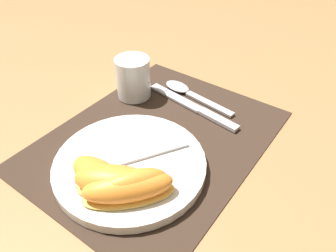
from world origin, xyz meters
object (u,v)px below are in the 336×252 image
object	(u,v)px
citrus_wedge_1	(116,183)
juice_glass	(133,80)
fork	(124,161)
citrus_wedge_2	(128,188)
knife	(194,107)
plate	(130,165)
citrus_wedge_3	(134,186)
citrus_wedge_0	(101,179)
spoon	(186,91)

from	to	relation	value
citrus_wedge_1	juice_glass	bearing A→B (deg)	35.43
fork	citrus_wedge_2	bearing A→B (deg)	-132.52
juice_glass	citrus_wedge_1	world-z (taller)	juice_glass
knife	plate	bearing A→B (deg)	-178.33
citrus_wedge_1	citrus_wedge_3	bearing A→B (deg)	-67.22
plate	citrus_wedge_2	xyz separation A→B (m)	(-0.05, -0.04, 0.03)
citrus_wedge_0	citrus_wedge_3	world-z (taller)	citrus_wedge_3
fork	citrus_wedge_3	distance (m)	0.07
juice_glass	spoon	distance (m)	0.11
citrus_wedge_2	knife	bearing A→B (deg)	11.47
fork	citrus_wedge_1	bearing A→B (deg)	-148.82
fork	knife	bearing A→B (deg)	0.22
citrus_wedge_3	spoon	bearing A→B (deg)	19.45
plate	spoon	size ratio (longest dim) A/B	1.38
plate	citrus_wedge_0	distance (m)	0.06
fork	citrus_wedge_2	size ratio (longest dim) A/B	1.33
citrus_wedge_1	plate	bearing A→B (deg)	23.84
spoon	citrus_wedge_0	xyz separation A→B (m)	(-0.29, -0.05, 0.03)
citrus_wedge_3	knife	bearing A→B (deg)	12.71
plate	citrus_wedge_0	bearing A→B (deg)	-179.04
juice_glass	citrus_wedge_1	distance (m)	0.27
citrus_wedge_3	citrus_wedge_2	bearing A→B (deg)	149.12
fork	citrus_wedge_0	xyz separation A→B (m)	(-0.05, -0.01, 0.01)
citrus_wedge_1	citrus_wedge_3	distance (m)	0.03
citrus_wedge_1	spoon	bearing A→B (deg)	14.39
fork	citrus_wedge_0	size ratio (longest dim) A/B	1.44
knife	juice_glass	bearing A→B (deg)	104.75
plate	knife	xyz separation A→B (m)	(0.20, 0.01, -0.01)
juice_glass	citrus_wedge_2	xyz separation A→B (m)	(-0.21, -0.18, -0.00)
citrus_wedge_1	citrus_wedge_2	size ratio (longest dim) A/B	1.02
plate	fork	size ratio (longest dim) A/B	1.40
knife	citrus_wedge_3	world-z (taller)	citrus_wedge_3
spoon	citrus_wedge_2	bearing A→B (deg)	-161.73
plate	citrus_wedge_2	world-z (taller)	citrus_wedge_2
knife	citrus_wedge_1	world-z (taller)	citrus_wedge_1
citrus_wedge_3	citrus_wedge_0	bearing A→B (deg)	107.30
plate	citrus_wedge_2	distance (m)	0.07
plate	knife	world-z (taller)	plate
citrus_wedge_2	citrus_wedge_3	size ratio (longest dim) A/B	1.23
juice_glass	spoon	bearing A→B (deg)	-49.83
knife	spoon	bearing A→B (deg)	50.36
spoon	citrus_wedge_0	bearing A→B (deg)	-170.25
juice_glass	citrus_wedge_1	xyz separation A→B (m)	(-0.22, -0.16, -0.00)
juice_glass	knife	xyz separation A→B (m)	(0.03, -0.12, -0.03)
plate	citrus_wedge_3	distance (m)	0.07
plate	knife	distance (m)	0.20
spoon	citrus_wedge_2	distance (m)	0.30
plate	knife	size ratio (longest dim) A/B	1.11
citrus_wedge_0	fork	bearing A→B (deg)	6.35
spoon	knife	bearing A→B (deg)	-129.64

